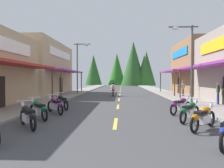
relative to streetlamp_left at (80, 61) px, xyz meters
name	(u,v)px	position (x,y,z in m)	size (l,w,h in m)	color
ground	(120,96)	(4.82, -0.61, -4.08)	(9.43, 79.05, 0.10)	#424244
sidewalk_left	(68,95)	(-1.26, -0.61, -3.97)	(2.73, 79.05, 0.12)	gray
sidewalk_right	(172,95)	(10.90, -0.61, -3.97)	(2.73, 79.05, 0.12)	#9E9991
centerline_dashes	(120,93)	(4.82, 3.82, -4.03)	(0.16, 55.51, 0.01)	#E0C64C
storefront_left_far	(33,69)	(-6.17, 1.05, -0.81)	(8.94, 12.29, 6.45)	tan
storefront_right_far	(211,68)	(16.13, 1.59, -0.76)	(9.60, 9.72, 6.55)	olive
streetlamp_left	(80,61)	(0.00, 0.00, 0.00)	(2.03, 0.30, 6.21)	#474C51
streetlamp_right	(187,53)	(9.62, -10.52, -0.32)	(2.03, 0.30, 5.63)	#474C51
motorcycle_parked_right_1	(203,117)	(8.16, -17.43, -3.54)	(1.53, 1.64, 1.04)	black
motorcycle_parked_right_2	(190,111)	(8.16, -15.84, -3.54)	(1.42, 1.73, 1.04)	black
motorcycle_parked_right_3	(181,105)	(8.33, -13.70, -3.54)	(1.58, 1.59, 1.04)	black
motorcycle_parked_left_1	(28,115)	(1.39, -17.42, -3.54)	(1.41, 1.74, 1.04)	black
motorcycle_parked_left_2	(38,109)	(1.10, -15.61, -3.54)	(1.53, 1.64, 1.04)	black
motorcycle_parked_left_3	(55,105)	(1.38, -13.92, -3.54)	(1.44, 1.72, 1.04)	black
motorcycle_parked_left_4	(62,101)	(1.25, -12.17, -3.54)	(1.36, 1.77, 1.04)	black
rider_cruising_lead	(113,90)	(4.08, -1.77, -3.38)	(0.60, 2.14, 1.57)	black
pedestrian_by_shop	(218,92)	(11.93, -10.05, -3.03)	(0.41, 0.49, 1.72)	#333F8C
pedestrian_browsing	(183,87)	(11.55, -2.60, -3.01)	(0.47, 0.42, 1.75)	#726659
treeline_backdrop	(127,67)	(6.69, 39.24, 1.43)	(21.76, 11.76, 12.92)	#285723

